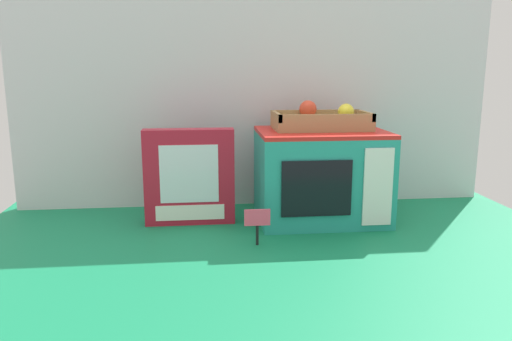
% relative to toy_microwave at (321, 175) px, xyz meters
% --- Properties ---
extents(ground_plane, '(1.70, 1.70, 0.00)m').
position_rel_toy_microwave_xyz_m(ground_plane, '(-0.18, 0.00, -0.14)').
color(ground_plane, '#147A4C').
rests_on(ground_plane, ground).
extents(display_back_panel, '(1.61, 0.03, 0.72)m').
position_rel_toy_microwave_xyz_m(display_back_panel, '(-0.18, 0.21, 0.22)').
color(display_back_panel, silver).
rests_on(display_back_panel, ground).
extents(toy_microwave, '(0.39, 0.29, 0.28)m').
position_rel_toy_microwave_xyz_m(toy_microwave, '(0.00, 0.00, 0.00)').
color(toy_microwave, teal).
rests_on(toy_microwave, ground).
extents(food_groups_crate, '(0.29, 0.18, 0.09)m').
position_rel_toy_microwave_xyz_m(food_groups_crate, '(0.01, 0.03, 0.17)').
color(food_groups_crate, '#A37F51').
rests_on(food_groups_crate, toy_microwave).
extents(cookie_set_box, '(0.27, 0.06, 0.29)m').
position_rel_toy_microwave_xyz_m(cookie_set_box, '(-0.41, 0.00, 0.00)').
color(cookie_set_box, '#B2192D').
rests_on(cookie_set_box, ground).
extents(price_sign, '(0.07, 0.01, 0.10)m').
position_rel_toy_microwave_xyz_m(price_sign, '(-0.22, -0.22, -0.07)').
color(price_sign, black).
rests_on(price_sign, ground).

